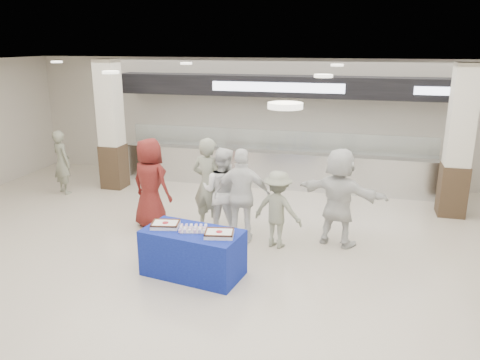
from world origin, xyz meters
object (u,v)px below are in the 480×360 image
(display_table, at_px, (193,253))
(soldier_a, at_px, (208,185))
(chef_short, at_px, (242,196))
(civilian_white, at_px, (339,197))
(civilian_maroon, at_px, (150,183))
(soldier_bg, at_px, (62,162))
(cupcake_tray, at_px, (193,229))
(sheet_cake_left, at_px, (165,224))
(sheet_cake_right, at_px, (219,233))
(chef_tall, at_px, (222,191))
(soldier_b, at_px, (278,209))

(display_table, height_order, soldier_a, soldier_a)
(chef_short, distance_m, civilian_white, 1.74)
(soldier_a, relative_size, chef_short, 1.05)
(civilian_maroon, xyz_separation_m, soldier_bg, (-3.04, 1.48, -0.12))
(soldier_a, distance_m, chef_short, 0.87)
(cupcake_tray, bearing_deg, civilian_maroon, 131.51)
(soldier_bg, bearing_deg, sheet_cake_left, 171.18)
(civilian_white, bearing_deg, soldier_a, 16.75)
(chef_short, bearing_deg, sheet_cake_left, 48.59)
(sheet_cake_right, xyz_separation_m, cupcake_tray, (-0.46, 0.11, -0.02))
(soldier_bg, bearing_deg, civilian_maroon, -177.05)
(cupcake_tray, xyz_separation_m, soldier_a, (-0.35, 1.84, 0.15))
(sheet_cake_right, bearing_deg, soldier_bg, 146.65)
(sheet_cake_right, bearing_deg, sheet_cake_left, 171.66)
(chef_tall, xyz_separation_m, chef_short, (0.47, -0.31, 0.04))
(sheet_cake_left, height_order, civilian_white, civilian_white)
(sheet_cake_left, xyz_separation_m, soldier_bg, (-4.07, 3.16, -0.02))
(sheet_cake_left, bearing_deg, soldier_b, 40.96)
(soldier_a, distance_m, chef_tall, 0.33)
(civilian_white, bearing_deg, soldier_bg, 6.45)
(soldier_b, bearing_deg, sheet_cake_right, 82.27)
(chef_short, bearing_deg, display_table, 64.52)
(civilian_maroon, distance_m, soldier_bg, 3.38)
(civilian_maroon, xyz_separation_m, chef_short, (1.94, -0.26, -0.02))
(sheet_cake_left, distance_m, cupcake_tray, 0.48)
(cupcake_tray, relative_size, soldier_b, 0.31)
(civilian_maroon, xyz_separation_m, chef_tall, (1.47, 0.05, -0.05))
(soldier_bg, bearing_deg, soldier_a, -168.80)
(sheet_cake_right, height_order, soldier_bg, soldier_bg)
(display_table, relative_size, civilian_white, 0.85)
(cupcake_tray, relative_size, soldier_a, 0.24)
(cupcake_tray, distance_m, civilian_white, 2.78)
(soldier_a, distance_m, civilian_white, 2.49)
(chef_short, height_order, soldier_bg, chef_short)
(sheet_cake_right, bearing_deg, display_table, 168.80)
(soldier_a, height_order, chef_tall, soldier_a)
(display_table, height_order, civilian_white, civilian_white)
(sheet_cake_right, relative_size, civilian_maroon, 0.27)
(sheet_cake_right, bearing_deg, soldier_b, 67.17)
(soldier_a, relative_size, soldier_bg, 1.19)
(sheet_cake_left, bearing_deg, chef_tall, 75.91)
(cupcake_tray, height_order, soldier_a, soldier_a)
(cupcake_tray, distance_m, soldier_a, 1.88)
(sheet_cake_right, xyz_separation_m, soldier_bg, (-5.01, 3.30, -0.02))
(chef_tall, bearing_deg, civilian_white, -176.16)
(cupcake_tray, relative_size, soldier_bg, 0.28)
(sheet_cake_right, distance_m, soldier_bg, 6.00)
(chef_tall, distance_m, soldier_bg, 4.73)
(sheet_cake_right, relative_size, cupcake_tray, 1.10)
(cupcake_tray, relative_size, chef_short, 0.25)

